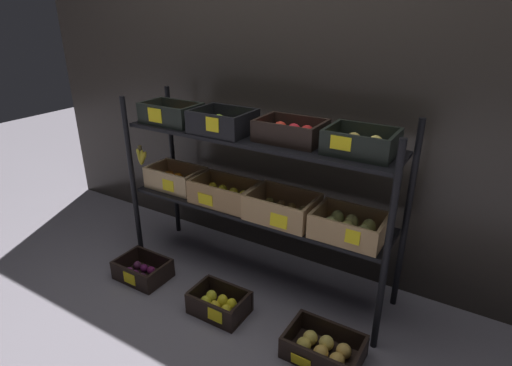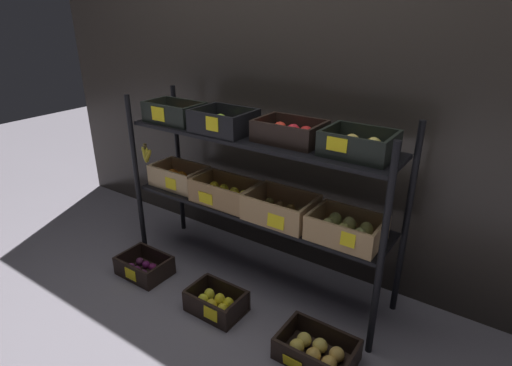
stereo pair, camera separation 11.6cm
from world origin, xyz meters
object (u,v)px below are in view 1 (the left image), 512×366
at_px(crate_ground_plum, 143,271).
at_px(crate_ground_lemon, 219,304).
at_px(crate_ground_apple_gold, 323,349).
at_px(display_rack, 254,173).

distance_m(crate_ground_plum, crate_ground_lemon, 0.58).
relative_size(crate_ground_plum, crate_ground_apple_gold, 0.86).
relative_size(crate_ground_plum, crate_ground_lemon, 1.02).
bearing_deg(crate_ground_lemon, display_rack, 89.18).
bearing_deg(crate_ground_apple_gold, crate_ground_lemon, -179.60).
bearing_deg(display_rack, crate_ground_plum, -148.79).
bearing_deg(crate_ground_lemon, crate_ground_plum, 179.00).
height_order(crate_ground_lemon, crate_ground_apple_gold, crate_ground_lemon).
xyz_separation_m(display_rack, crate_ground_lemon, (-0.01, -0.36, -0.64)).
bearing_deg(crate_ground_lemon, crate_ground_apple_gold, 0.40).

